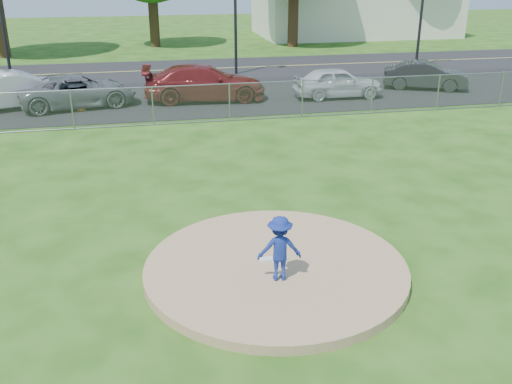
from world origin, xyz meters
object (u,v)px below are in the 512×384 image
traffic_signal_right (426,9)px  parked_car_darkred (205,83)px  traffic_cone (80,102)px  commercial_building (354,8)px  traffic_signal_left (6,16)px  parked_car_charcoal (425,75)px  pitcher (280,248)px  parked_car_pearl (338,82)px  parked_car_gray (78,91)px  parked_car_white (19,90)px

traffic_signal_right → parked_car_darkred: size_ratio=1.02×
traffic_cone → parked_car_darkred: bearing=8.4°
commercial_building → traffic_signal_left: traffic_signal_left is taller
traffic_cone → parked_car_darkred: (5.44, 0.80, 0.43)m
commercial_building → parked_car_charcoal: commercial_building is taller
pitcher → traffic_cone: pitcher is taller
pitcher → parked_car_charcoal: size_ratio=0.33×
parked_car_pearl → parked_car_charcoal: size_ratio=1.01×
pitcher → parked_car_gray: size_ratio=0.27×
parked_car_gray → traffic_signal_left: bearing=17.9°
traffic_signal_left → parked_car_darkred: bearing=-33.8°
commercial_building → traffic_signal_left: (-24.76, -16.00, 1.20)m
traffic_signal_right → parked_car_charcoal: traffic_signal_right is taller
traffic_signal_left → parked_car_darkred: traffic_signal_left is taller
traffic_signal_right → parked_car_charcoal: size_ratio=1.38×
traffic_cone → parked_car_charcoal: 16.52m
parked_car_darkred → pitcher: bearing=-178.2°
pitcher → commercial_building: bearing=-106.6°
traffic_signal_left → parked_car_gray: bearing=-59.8°
parked_car_darkred → commercial_building: bearing=-31.3°
traffic_signal_right → parked_car_darkred: (-13.77, -6.19, -2.55)m
traffic_signal_left → commercial_building: bearing=32.9°
traffic_signal_right → parked_car_white: 22.75m
commercial_building → parked_car_white: commercial_building is taller
pitcher → traffic_signal_right: bearing=-116.3°
parked_car_darkred → parked_car_pearl: (6.14, -0.66, -0.10)m
commercial_building → parked_car_gray: commercial_building is taller
parked_car_darkred → parked_car_charcoal: bearing=-84.8°
traffic_cone → parked_car_charcoal: (16.48, 1.09, 0.30)m
traffic_cone → parked_car_darkred: parked_car_darkred is taller
commercial_building → pitcher: commercial_building is taller
pitcher → parked_car_gray: bearing=-66.8°
parked_car_white → pitcher: bearing=-176.2°
parked_car_white → parked_car_darkred: parked_car_darkred is taller
commercial_building → parked_car_white: bearing=-137.1°
pitcher → parked_car_white: (-7.51, 16.66, -0.07)m
pitcher → parked_car_charcoal: (11.58, 16.66, -0.18)m
parked_car_white → parked_car_gray: (2.49, -0.40, -0.09)m
parked_car_charcoal → parked_car_pearl: bearing=124.7°
traffic_signal_right → parked_car_pearl: bearing=-138.1°
pitcher → parked_car_darkred: (0.54, 16.38, -0.05)m
traffic_cone → parked_car_white: parked_car_white is taller
parked_car_darkred → parked_car_charcoal: (11.04, 0.29, -0.13)m
pitcher → parked_car_gray: (-5.02, 16.27, -0.16)m
pitcher → parked_car_pearl: (6.68, 15.72, -0.15)m
traffic_signal_left → parked_car_darkred: size_ratio=1.02×
commercial_building → parked_car_white: 32.21m
traffic_signal_left → parked_car_darkred: 11.41m
traffic_signal_right → traffic_cone: traffic_signal_right is taller
pitcher → parked_car_pearl: 17.08m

